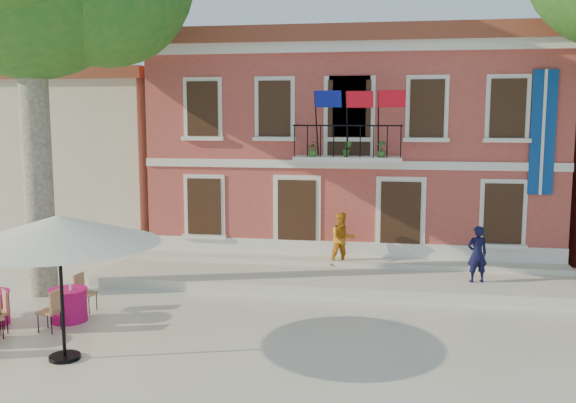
# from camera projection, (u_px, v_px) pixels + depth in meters

# --- Properties ---
(ground) EXTENTS (90.00, 90.00, 0.00)m
(ground) POSITION_uv_depth(u_px,v_px,m) (239.00, 329.00, 14.53)
(ground) COLOR beige
(ground) RESTS_ON ground
(main_building) EXTENTS (13.50, 9.59, 7.50)m
(main_building) POSITION_uv_depth(u_px,v_px,m) (357.00, 143.00, 23.45)
(main_building) COLOR #BE4C44
(main_building) RESTS_ON ground
(neighbor_west) EXTENTS (9.40, 9.40, 6.40)m
(neighbor_west) POSITION_uv_depth(u_px,v_px,m) (78.00, 154.00, 26.39)
(neighbor_west) COLOR beige
(neighbor_west) RESTS_ON ground
(terrace) EXTENTS (14.00, 3.40, 0.30)m
(terrace) POSITION_uv_depth(u_px,v_px,m) (343.00, 278.00, 18.48)
(terrace) COLOR silver
(terrace) RESTS_ON ground
(patio_umbrella) EXTENTS (3.89, 3.89, 2.89)m
(patio_umbrella) POSITION_uv_depth(u_px,v_px,m) (59.00, 230.00, 12.38)
(patio_umbrella) COLOR black
(patio_umbrella) RESTS_ON ground
(pedestrian_navy) EXTENTS (0.65, 0.51, 1.55)m
(pedestrian_navy) POSITION_uv_depth(u_px,v_px,m) (477.00, 254.00, 17.33)
(pedestrian_navy) COLOR black
(pedestrian_navy) RESTS_ON terrace
(pedestrian_orange) EXTENTS (0.96, 0.86, 1.62)m
(pedestrian_orange) POSITION_uv_depth(u_px,v_px,m) (342.00, 239.00, 19.19)
(pedestrian_orange) COLOR orange
(pedestrian_orange) RESTS_ON terrace
(cafe_table_0) EXTENTS (0.90, 1.95, 0.95)m
(cafe_table_0) POSITION_uv_depth(u_px,v_px,m) (69.00, 304.00, 15.03)
(cafe_table_0) COLOR #D71474
(cafe_table_0) RESTS_ON ground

